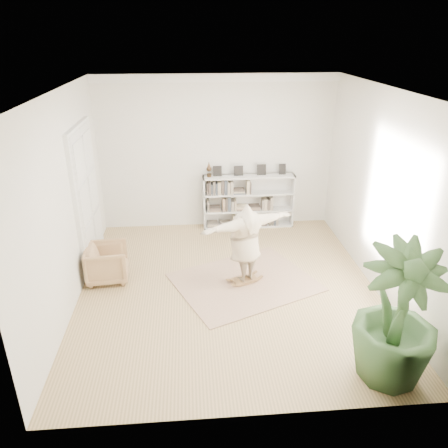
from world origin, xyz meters
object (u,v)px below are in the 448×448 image
person (245,241)px  houseplant (397,316)px  rocker_board (245,280)px  armchair (107,263)px  bookshelf (248,202)px

person → houseplant: size_ratio=0.94×
person → houseplant: 3.11m
rocker_board → armchair: bearing=148.7°
armchair → rocker_board: 2.67m
bookshelf → houseplant: (1.27, -5.27, 0.38)m
houseplant → bookshelf: bearing=103.5°
bookshelf → person: (-0.41, -2.65, 0.26)m
person → houseplant: (1.68, -2.61, 0.12)m
armchair → houseplant: (4.31, -2.97, 0.65)m
armchair → person: 2.71m
houseplant → armchair: bearing=145.4°
bookshelf → houseplant: bearing=-76.5°
rocker_board → person: size_ratio=0.29×
bookshelf → houseplant: size_ratio=1.09×
houseplant → person: bearing=122.7°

